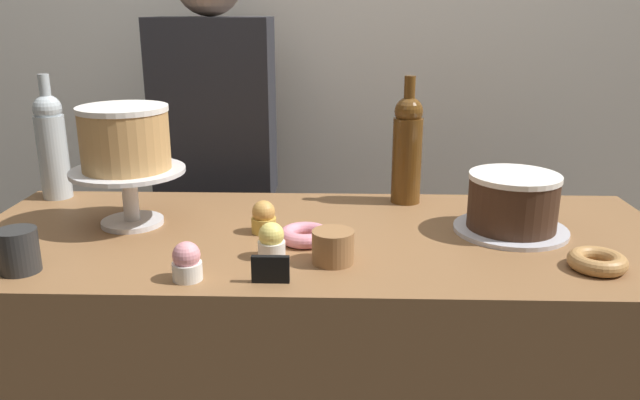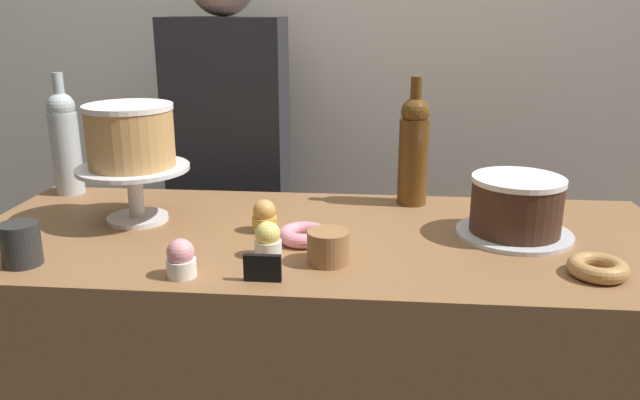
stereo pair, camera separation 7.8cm
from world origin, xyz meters
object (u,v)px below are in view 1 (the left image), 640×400
Objects in this scene: chocolate_round_cake at (513,201)px; cupcake_caramel at (264,218)px; wine_bottle_amber at (407,148)px; donut_maple at (597,261)px; cake_stand_pedestal at (129,186)px; donut_pink at (305,235)px; white_layer_cake at (125,138)px; price_sign_chalkboard at (270,269)px; cupcake_strawberry at (187,262)px; cupcake_lemon at (271,241)px; coffee_cup_ceramic at (18,251)px; barista_figure at (219,198)px; wine_bottle_clear at (52,144)px; cookie_stack at (333,247)px.

chocolate_round_cake is 0.56m from cupcake_caramel.
donut_maple is (0.33, -0.43, -0.13)m from wine_bottle_amber.
cake_stand_pedestal is 1.01m from donut_maple.
cupcake_caramel is at bearing 148.07° from donut_pink.
white_layer_cake is 1.80× the size of donut_pink.
cake_stand_pedestal is 3.70× the size of price_sign_chalkboard.
wine_bottle_amber is at bearing 47.98° from cupcake_strawberry.
cake_stand_pedestal is 2.31× the size of donut_pink.
coffee_cup_ceramic reaches higher than cupcake_lemon.
wine_bottle_amber is 4.38× the size of cupcake_lemon.
cupcake_lemon is (0.35, -0.19, -0.06)m from cake_stand_pedestal.
donut_maple is 1.60× the size of price_sign_chalkboard.
wine_bottle_clear is at bearing -137.43° from barista_figure.
cake_stand_pedestal is 0.80× the size of wine_bottle_clear.
donut_pink is (0.21, 0.20, -0.02)m from cupcake_strawberry.
donut_pink is at bearing -31.93° from cupcake_caramel.
wine_bottle_clear is 1.34m from donut_maple.
wine_bottle_amber reaches higher than cookie_stack.
cake_stand_pedestal is at bearing 123.49° from cupcake_strawberry.
wine_bottle_amber is at bearing -31.97° from barista_figure.
donut_pink is at bearing 54.21° from cupcake_lemon.
cupcake_lemon reaches higher than donut_maple.
donut_maple is (0.11, -0.21, -0.06)m from chocolate_round_cake.
barista_figure reaches higher than donut_maple.
price_sign_chalkboard is (-0.63, -0.08, 0.01)m from donut_maple.
white_layer_cake is at bearing -163.07° from wine_bottle_amber.
white_layer_cake is 2.71× the size of cupcake_strawberry.
cupcake_caramel is (-0.03, 0.15, 0.00)m from cupcake_lemon.
wine_bottle_clear reaches higher than cupcake_lemon.
cupcake_lemon is at bearing 176.28° from donut_maple.
cake_stand_pedestal is at bearing 65.24° from coffee_cup_ceramic.
cupcake_strawberry is at bearing -174.74° from donut_maple.
chocolate_round_cake is 1.03m from coffee_cup_ceramic.
donut_maple is 1.32× the size of coffee_cup_ceramic.
barista_figure is at bearing 115.69° from donut_pink.
cupcake_caramel is at bearing -7.99° from cake_stand_pedestal.
white_layer_cake is 0.35m from coffee_cup_ceramic.
price_sign_chalkboard is at bearing -3.00° from cupcake_strawberry.
white_layer_cake is 0.13× the size of barista_figure.
white_layer_cake is at bearing 165.77° from donut_pink.
cookie_stack is 0.15m from price_sign_chalkboard.
barista_figure reaches higher than cake_stand_pedestal.
donut_maple is at bearing -13.31° from white_layer_cake.
wine_bottle_clear is 0.52m from coffee_cup_ceramic.
coffee_cup_ceramic is at bearing -165.74° from chocolate_round_cake.
coffee_cup_ceramic is at bearing -152.16° from cupcake_caramel.
cupcake_strawberry is at bearing -132.02° from wine_bottle_amber.
cupcake_strawberry is at bearing -82.94° from barista_figure.
cake_stand_pedestal is at bearing 0.00° from white_layer_cake.
cake_stand_pedestal is 0.40m from cupcake_lemon.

